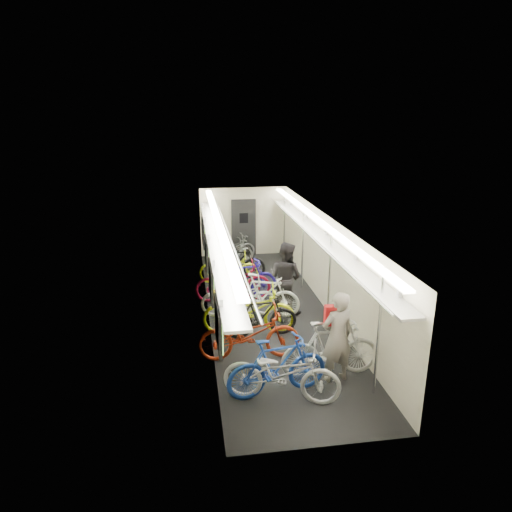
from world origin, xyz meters
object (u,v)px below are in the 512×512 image
object	(u,v)px
backpack	(332,315)
passenger_near	(337,337)
bicycle_0	(282,373)
passenger_mid	(285,278)
bicycle_1	(277,366)

from	to	relation	value
backpack	passenger_near	bearing A→B (deg)	-41.03
bicycle_0	passenger_mid	distance (m)	3.79
passenger_mid	backpack	size ratio (longest dim) A/B	4.80
bicycle_1	backpack	xyz separation A→B (m)	(1.07, 0.40, 0.72)
backpack	passenger_mid	bearing A→B (deg)	97.41
passenger_near	backpack	bearing A→B (deg)	-59.29
passenger_near	passenger_mid	world-z (taller)	passenger_mid
passenger_near	bicycle_1	bearing A→B (deg)	0.43
passenger_mid	backpack	bearing A→B (deg)	137.62
passenger_near	passenger_mid	bearing A→B (deg)	-99.27
passenger_near	backpack	world-z (taller)	passenger_near
bicycle_1	passenger_mid	distance (m)	3.62
bicycle_0	backpack	xyz separation A→B (m)	(1.04, 0.59, 0.74)
bicycle_0	passenger_mid	bearing A→B (deg)	4.61
bicycle_1	passenger_mid	world-z (taller)	passenger_mid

